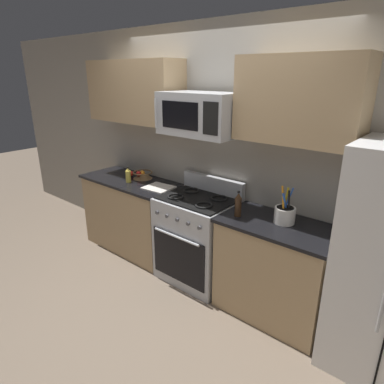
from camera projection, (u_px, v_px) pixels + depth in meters
name	position (u px, v px, depth m)	size (l,w,h in m)	color
ground_plane	(158.00, 303.00, 3.26)	(16.00, 16.00, 0.00)	#6B5B4C
wall_back	(219.00, 155.00, 3.51)	(8.00, 0.10, 2.60)	#9E998E
counter_left	(132.00, 214.00, 4.16)	(1.30, 0.58, 0.91)	tan
range_oven	(197.00, 238.00, 3.53)	(0.76, 0.63, 1.09)	#B2B5BA
counter_right	(274.00, 270.00, 2.99)	(1.01, 0.58, 0.91)	tan
microwave	(200.00, 114.00, 3.11)	(0.78, 0.44, 0.39)	#B2B5BA
upper_cabinets_left	(134.00, 92.00, 3.77)	(1.29, 0.34, 0.67)	tan
upper_cabinets_right	(299.00, 100.00, 2.60)	(1.00, 0.34, 0.67)	tan
utensil_crock	(285.00, 214.00, 2.83)	(0.18, 0.18, 0.32)	white
fruit_basket	(143.00, 175.00, 4.04)	(0.24, 0.24, 0.10)	brown
apple_loose	(131.00, 173.00, 4.13)	(0.07, 0.07, 0.07)	red
cutting_board	(159.00, 188.00, 3.70)	(0.30, 0.27, 0.02)	silver
bottle_soy	(238.00, 205.00, 2.96)	(0.06, 0.06, 0.23)	#382314
bottle_oil	(128.00, 175.00, 3.89)	(0.06, 0.06, 0.19)	gold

